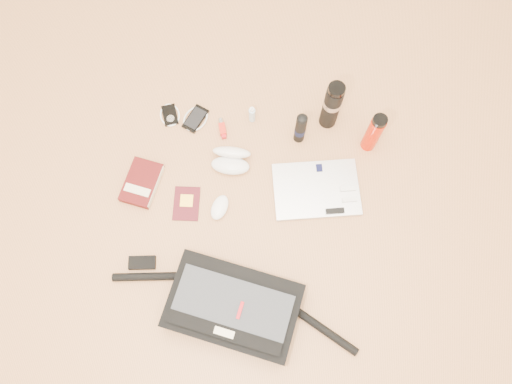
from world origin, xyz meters
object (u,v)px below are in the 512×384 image
Objects in this scene: laptop at (317,190)px; thermos_red at (374,133)px; messenger_bag at (233,307)px; book at (142,183)px; thermos_black at (332,105)px.

laptop is 1.64× the size of thermos_red.
messenger_bag is 0.61m from book.
book is (-0.69, -0.06, 0.01)m from laptop.
laptop is at bearing 14.36° from book.
thermos_black is at bearing 75.40° from laptop.
laptop is at bearing -130.29° from thermos_red.
book is 0.93m from thermos_red.
thermos_red is (0.46, 0.72, 0.05)m from messenger_bag.
thermos_red is at bearing -26.48° from thermos_black.
book is 0.76× the size of thermos_black.
laptop is 1.38× the size of thermos_black.
thermos_red is at bearing 67.22° from messenger_bag.
messenger_bag is at bearing -122.29° from thermos_red.
thermos_red reaches higher than book.
thermos_black is at bearing 153.52° from thermos_red.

